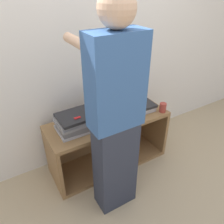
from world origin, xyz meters
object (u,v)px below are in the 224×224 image
object	(u,v)px
laptop_stack_left	(75,122)
laptop_stack_right	(137,107)
laptop_open	(106,112)
person	(115,119)
mug	(163,108)

from	to	relation	value
laptop_stack_left	laptop_stack_right	distance (m)	0.72
laptop_open	laptop_stack_right	world-z (taller)	laptop_open
laptop_stack_left	person	world-z (taller)	person
laptop_open	laptop_stack_left	size ratio (longest dim) A/B	0.93
laptop_stack_left	mug	size ratio (longest dim) A/B	3.53
mug	laptop_open	bearing A→B (deg)	159.06
laptop_open	person	xyz separation A→B (m)	(-0.20, -0.51, 0.26)
person	laptop_stack_right	bearing A→B (deg)	39.26
laptop_stack_left	person	distance (m)	0.54
laptop_stack_right	person	world-z (taller)	person
laptop_stack_right	mug	size ratio (longest dim) A/B	3.50
laptop_open	person	bearing A→B (deg)	-111.70
laptop_open	laptop_stack_left	bearing A→B (deg)	-172.15
laptop_open	person	size ratio (longest dim) A/B	0.18
laptop_stack_right	person	xyz separation A→B (m)	(-0.56, -0.46, 0.28)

